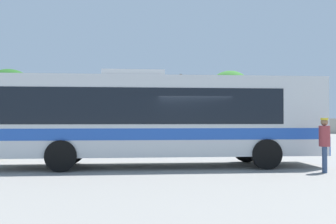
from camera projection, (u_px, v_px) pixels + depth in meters
name	position (u px, v px, depth m)	size (l,w,h in m)	color
ground_plane	(147.00, 148.00, 24.58)	(300.00, 300.00, 0.00)	gray
perimeter_wall	(119.00, 127.00, 43.46)	(80.00, 0.30, 1.81)	#9E998C
coach_bus_silver_blue	(154.00, 116.00, 14.94)	(12.08, 3.78, 3.46)	silver
attendant_by_bus_door	(325.00, 141.00, 13.19)	(0.49, 0.49, 1.76)	#33476B
parked_car_second_grey	(24.00, 129.00, 38.34)	(4.42, 2.21, 1.48)	slate
parked_car_third_dark_blue	(85.00, 129.00, 39.51)	(4.38, 2.29, 1.42)	navy
parked_car_rightmost_silver	(149.00, 129.00, 40.50)	(4.56, 2.00, 1.46)	#B7BABF
utility_pole_near	(181.00, 102.00, 48.60)	(1.77, 0.59, 7.09)	#4C3823
utility_pole_far	(130.00, 101.00, 45.97)	(1.80, 0.24, 7.13)	#4C3823
roadside_tree_midleft	(9.00, 90.00, 47.65)	(5.62, 5.62, 7.56)	brown
roadside_tree_midright	(106.00, 98.00, 46.31)	(3.84, 3.84, 5.72)	brown
roadside_tree_right	(230.00, 89.00, 52.69)	(5.38, 5.38, 7.95)	brown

